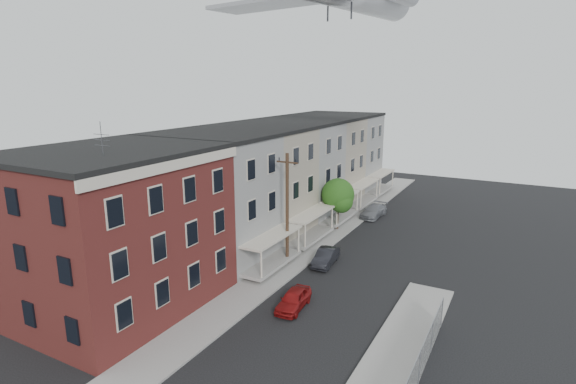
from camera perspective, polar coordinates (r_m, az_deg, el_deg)
name	(u,v)px	position (r m, az deg, el deg)	size (l,w,h in m)	color
sidewalk_left	(319,241)	(41.43, 4.00, -6.25)	(3.00, 62.00, 0.12)	gray
curb_left	(334,244)	(40.89, 5.86, -6.55)	(0.15, 62.00, 0.14)	gray
corner_building	(115,229)	(30.46, -21.06, -4.44)	(10.31, 12.30, 12.15)	#3D1613
row_house_a	(210,197)	(37.01, -9.92, -0.65)	(11.98, 7.00, 10.30)	slate
row_house_b	(256,181)	(42.56, -4.11, 1.40)	(11.98, 7.00, 10.30)	#706959
row_house_c	(291,169)	(48.49, 0.32, 2.95)	(11.98, 7.00, 10.30)	slate
row_house_d	(318,159)	(54.68, 3.78, 4.14)	(11.98, 7.00, 10.30)	#706959
row_house_e	(339,152)	(61.03, 6.53, 5.08)	(11.98, 7.00, 10.30)	slate
utility_pole	(287,208)	(34.93, -0.10, -2.07)	(1.80, 0.26, 9.00)	black
street_tree	(339,196)	(43.82, 6.47, -0.56)	(3.22, 3.20, 5.20)	black
car_near	(294,299)	(29.67, 0.71, -13.49)	(1.45, 3.60, 1.23)	maroon
car_mid	(326,257)	(36.36, 4.81, -8.22)	(1.33, 3.81, 1.25)	black
car_far	(374,211)	(49.54, 10.82, -2.40)	(1.81, 4.46, 1.30)	slate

